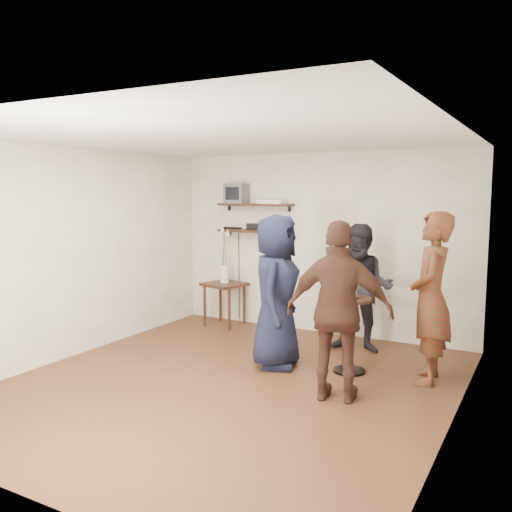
{
  "coord_description": "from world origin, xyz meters",
  "views": [
    {
      "loc": [
        2.95,
        -4.76,
        2.07
      ],
      "look_at": [
        0.11,
        0.4,
        1.35
      ],
      "focal_mm": 38.0,
      "sensor_mm": 36.0,
      "label": 1
    }
  ],
  "objects_px": {
    "crt_monitor": "(237,193)",
    "person_dark": "(362,288)",
    "drinks_table": "(350,324)",
    "person_plaid": "(431,298)",
    "dvd_deck": "(272,202)",
    "radio": "(254,227)",
    "person_navy": "(276,291)",
    "side_table": "(225,290)",
    "person_brown": "(339,312)"
  },
  "relations": [
    {
      "from": "crt_monitor",
      "to": "person_dark",
      "type": "xyz_separation_m",
      "value": [
        2.16,
        -0.53,
        -1.2
      ]
    },
    {
      "from": "drinks_table",
      "to": "person_plaid",
      "type": "xyz_separation_m",
      "value": [
        0.85,
        0.12,
        0.37
      ]
    },
    {
      "from": "dvd_deck",
      "to": "person_dark",
      "type": "height_order",
      "value": "dvd_deck"
    },
    {
      "from": "drinks_table",
      "to": "radio",
      "type": "bearing_deg",
      "value": 145.64
    },
    {
      "from": "person_navy",
      "to": "person_dark",
      "type": "bearing_deg",
      "value": -47.32
    },
    {
      "from": "radio",
      "to": "person_dark",
      "type": "relative_size",
      "value": 0.13
    },
    {
      "from": "crt_monitor",
      "to": "person_dark",
      "type": "relative_size",
      "value": 0.19
    },
    {
      "from": "crt_monitor",
      "to": "dvd_deck",
      "type": "bearing_deg",
      "value": 0.0
    },
    {
      "from": "crt_monitor",
      "to": "dvd_deck",
      "type": "distance_m",
      "value": 0.61
    },
    {
      "from": "side_table",
      "to": "person_dark",
      "type": "relative_size",
      "value": 0.41
    },
    {
      "from": "crt_monitor",
      "to": "side_table",
      "type": "xyz_separation_m",
      "value": [
        -0.1,
        -0.22,
        -1.47
      ]
    },
    {
      "from": "crt_monitor",
      "to": "dvd_deck",
      "type": "height_order",
      "value": "crt_monitor"
    },
    {
      "from": "radio",
      "to": "person_navy",
      "type": "distance_m",
      "value": 2.07
    },
    {
      "from": "radio",
      "to": "person_plaid",
      "type": "bearing_deg",
      "value": -23.72
    },
    {
      "from": "radio",
      "to": "person_navy",
      "type": "bearing_deg",
      "value": -53.4
    },
    {
      "from": "crt_monitor",
      "to": "person_navy",
      "type": "height_order",
      "value": "crt_monitor"
    },
    {
      "from": "person_plaid",
      "to": "person_brown",
      "type": "relative_size",
      "value": 1.04
    },
    {
      "from": "crt_monitor",
      "to": "radio",
      "type": "distance_m",
      "value": 0.58
    },
    {
      "from": "drinks_table",
      "to": "person_navy",
      "type": "height_order",
      "value": "person_navy"
    },
    {
      "from": "person_plaid",
      "to": "person_brown",
      "type": "bearing_deg",
      "value": -43.11
    },
    {
      "from": "crt_monitor",
      "to": "dvd_deck",
      "type": "relative_size",
      "value": 0.8
    },
    {
      "from": "crt_monitor",
      "to": "person_plaid",
      "type": "distance_m",
      "value": 3.57
    },
    {
      "from": "person_plaid",
      "to": "person_navy",
      "type": "distance_m",
      "value": 1.72
    },
    {
      "from": "dvd_deck",
      "to": "side_table",
      "type": "xyz_separation_m",
      "value": [
        -0.7,
        -0.22,
        -1.35
      ]
    },
    {
      "from": "drinks_table",
      "to": "person_plaid",
      "type": "distance_m",
      "value": 0.94
    },
    {
      "from": "drinks_table",
      "to": "person_dark",
      "type": "relative_size",
      "value": 0.53
    },
    {
      "from": "drinks_table",
      "to": "person_brown",
      "type": "height_order",
      "value": "person_brown"
    },
    {
      "from": "person_navy",
      "to": "drinks_table",
      "type": "bearing_deg",
      "value": -90.0
    },
    {
      "from": "person_plaid",
      "to": "person_brown",
      "type": "distance_m",
      "value": 1.18
    },
    {
      "from": "dvd_deck",
      "to": "person_navy",
      "type": "bearing_deg",
      "value": -61.09
    },
    {
      "from": "person_dark",
      "to": "person_brown",
      "type": "height_order",
      "value": "person_brown"
    },
    {
      "from": "crt_monitor",
      "to": "person_navy",
      "type": "bearing_deg",
      "value": -47.17
    },
    {
      "from": "crt_monitor",
      "to": "drinks_table",
      "type": "distance_m",
      "value": 3.06
    },
    {
      "from": "radio",
      "to": "person_brown",
      "type": "relative_size",
      "value": 0.12
    },
    {
      "from": "crt_monitor",
      "to": "person_brown",
      "type": "bearing_deg",
      "value": -41.85
    },
    {
      "from": "crt_monitor",
      "to": "side_table",
      "type": "height_order",
      "value": "crt_monitor"
    },
    {
      "from": "person_plaid",
      "to": "person_navy",
      "type": "xyz_separation_m",
      "value": [
        -1.69,
        -0.33,
        -0.03
      ]
    },
    {
      "from": "radio",
      "to": "person_dark",
      "type": "bearing_deg",
      "value": -15.74
    },
    {
      "from": "drinks_table",
      "to": "person_plaid",
      "type": "relative_size",
      "value": 0.47
    },
    {
      "from": "radio",
      "to": "drinks_table",
      "type": "bearing_deg",
      "value": -34.36
    },
    {
      "from": "dvd_deck",
      "to": "person_dark",
      "type": "relative_size",
      "value": 0.24
    },
    {
      "from": "crt_monitor",
      "to": "person_navy",
      "type": "xyz_separation_m",
      "value": [
        1.47,
        -1.59,
        -1.12
      ]
    },
    {
      "from": "radio",
      "to": "person_brown",
      "type": "height_order",
      "value": "person_brown"
    },
    {
      "from": "dvd_deck",
      "to": "radio",
      "type": "bearing_deg",
      "value": 180.0
    },
    {
      "from": "crt_monitor",
      "to": "radio",
      "type": "xyz_separation_m",
      "value": [
        0.29,
        0.0,
        -0.5
      ]
    },
    {
      "from": "drinks_table",
      "to": "person_navy",
      "type": "xyz_separation_m",
      "value": [
        -0.83,
        -0.21,
        0.34
      ]
    },
    {
      "from": "person_brown",
      "to": "person_dark",
      "type": "bearing_deg",
      "value": -91.03
    },
    {
      "from": "person_plaid",
      "to": "person_navy",
      "type": "relative_size",
      "value": 1.03
    },
    {
      "from": "dvd_deck",
      "to": "drinks_table",
      "type": "xyz_separation_m",
      "value": [
        1.71,
        -1.38,
        -1.34
      ]
    },
    {
      "from": "dvd_deck",
      "to": "person_navy",
      "type": "relative_size",
      "value": 0.22
    }
  ]
}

